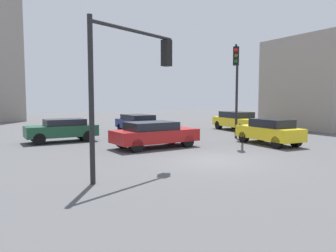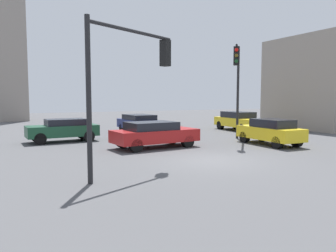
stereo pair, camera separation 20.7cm
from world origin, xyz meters
TOP-DOWN VIEW (x-y plane):
  - ground_plane at (0.00, 0.00)m, footprint 100.37×100.37m
  - traffic_light_0 at (-3.77, -0.58)m, footprint 3.76×1.77m
  - traffic_light_2 at (4.93, 4.19)m, footprint 2.57×2.82m
  - car_0 at (-0.57, 4.27)m, footprint 4.62×2.20m
  - car_1 at (9.51, 9.27)m, footprint 2.41×4.96m
  - car_2 at (5.65, 2.15)m, footprint 1.84×4.01m
  - car_3 at (1.94, 11.93)m, footprint 2.18×4.80m
  - car_4 at (-4.35, 9.06)m, footprint 4.13×1.85m
  - skyline_tower at (-5.90, 30.47)m, footprint 3.04×3.04m

SIDE VIEW (x-z plane):
  - ground_plane at x=0.00m, z-range 0.00..0.00m
  - car_3 at x=1.94m, z-range 0.05..1.41m
  - car_0 at x=-0.57m, z-range 0.05..1.44m
  - car_4 at x=-4.35m, z-range 0.06..1.44m
  - car_2 at x=5.65m, z-range 0.04..1.50m
  - car_1 at x=9.51m, z-range 0.05..1.58m
  - traffic_light_0 at x=-3.77m, z-range 1.16..6.24m
  - traffic_light_2 at x=4.93m, z-range 1.20..6.97m
  - skyline_tower at x=-5.90m, z-range 0.00..23.53m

